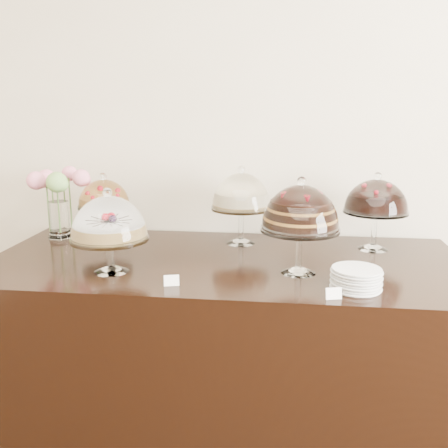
# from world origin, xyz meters

# --- Properties ---
(wall_back) EXTENTS (5.00, 0.04, 3.00)m
(wall_back) POSITION_xyz_m (0.00, 3.00, 1.50)
(wall_back) COLOR beige
(wall_back) RESTS_ON ground
(display_counter) EXTENTS (2.20, 1.00, 0.90)m
(display_counter) POSITION_xyz_m (-0.32, 2.45, 0.45)
(display_counter) COLOR black
(display_counter) RESTS_ON ground
(cake_stand_sugar_sponge) EXTENTS (0.33, 0.33, 0.36)m
(cake_stand_sugar_sponge) POSITION_xyz_m (-0.78, 2.21, 1.12)
(cake_stand_sugar_sponge) COLOR white
(cake_stand_sugar_sponge) RESTS_ON display_counter
(cake_stand_choco_layer) EXTENTS (0.33, 0.33, 0.41)m
(cake_stand_choco_layer) POSITION_xyz_m (0.02, 2.30, 1.17)
(cake_stand_choco_layer) COLOR white
(cake_stand_choco_layer) RESTS_ON display_counter
(cake_stand_cheesecake) EXTENTS (0.31, 0.31, 0.40)m
(cake_stand_cheesecake) POSITION_xyz_m (-0.27, 2.74, 1.16)
(cake_stand_cheesecake) COLOR white
(cake_stand_cheesecake) RESTS_ON display_counter
(cake_stand_dark_choco) EXTENTS (0.31, 0.31, 0.38)m
(cake_stand_dark_choco) POSITION_xyz_m (0.39, 2.71, 1.15)
(cake_stand_dark_choco) COLOR white
(cake_stand_dark_choco) RESTS_ON display_counter
(cake_stand_fruit_tart) EXTENTS (0.28, 0.28, 0.36)m
(cake_stand_fruit_tart) POSITION_xyz_m (-1.00, 2.74, 1.13)
(cake_stand_fruit_tart) COLOR white
(cake_stand_fruit_tart) RESTS_ON display_counter
(flower_vase) EXTENTS (0.31, 0.31, 0.38)m
(flower_vase) POSITION_xyz_m (-1.25, 2.73, 1.14)
(flower_vase) COLOR white
(flower_vase) RESTS_ON display_counter
(plate_stack) EXTENTS (0.19, 0.19, 0.08)m
(plate_stack) POSITION_xyz_m (0.23, 2.13, 0.94)
(plate_stack) COLOR silver
(plate_stack) RESTS_ON display_counter
(price_card_left) EXTENTS (0.06, 0.03, 0.04)m
(price_card_left) POSITION_xyz_m (-0.48, 2.07, 0.92)
(price_card_left) COLOR white
(price_card_left) RESTS_ON display_counter
(price_card_right) EXTENTS (0.06, 0.03, 0.04)m
(price_card_right) POSITION_xyz_m (0.14, 2.01, 0.92)
(price_card_right) COLOR white
(price_card_right) RESTS_ON display_counter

